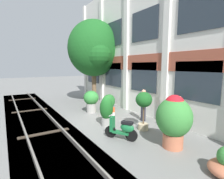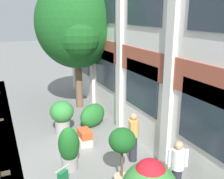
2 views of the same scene
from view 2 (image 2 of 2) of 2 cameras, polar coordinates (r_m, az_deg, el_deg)
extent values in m
plane|color=slate|center=(9.17, -9.12, -14.83)|extent=(80.00, 80.00, 0.00)
cube|color=silver|center=(9.03, 8.22, 12.83)|extent=(16.38, 0.50, 8.37)
cube|color=#9E4C38|center=(9.02, 6.48, 5.94)|extent=(16.38, 0.06, 0.90)
cube|color=silver|center=(16.45, -8.56, 14.37)|extent=(0.36, 0.16, 8.37)
cube|color=silver|center=(13.33, -4.58, 14.05)|extent=(0.36, 0.16, 8.37)
cube|color=silver|center=(10.31, 1.75, 13.41)|extent=(0.36, 0.16, 8.37)
cube|color=silver|center=(7.50, 12.95, 11.89)|extent=(0.36, 0.16, 8.37)
cube|color=#28333D|center=(15.09, -6.42, 6.89)|extent=(2.10, 0.04, 1.70)
cube|color=#28333D|center=(12.06, -1.60, 4.58)|extent=(2.10, 0.04, 1.70)
cube|color=#28333D|center=(9.20, 6.26, 0.73)|extent=(2.10, 0.04, 1.70)
cube|color=#28333D|center=(6.74, 20.45, -6.20)|extent=(2.10, 0.04, 1.70)
cube|color=#28333D|center=(14.89, -6.79, 17.96)|extent=(2.10, 0.04, 1.70)
cube|color=#28333D|center=(11.81, -1.72, 18.49)|extent=(2.10, 0.04, 1.70)
cylinder|color=brown|center=(13.33, -7.26, 2.41)|extent=(0.35, 0.35, 3.05)
ellipsoid|color=#19561E|center=(12.95, -7.70, 14.09)|extent=(3.93, 3.93, 4.29)
sphere|color=#19561E|center=(13.97, -8.02, 12.48)|extent=(2.16, 2.16, 2.16)
sphere|color=#19561E|center=(11.98, -7.18, 11.87)|extent=(2.16, 2.16, 2.16)
cylinder|color=brown|center=(7.52, 2.18, -15.24)|extent=(0.07, 0.07, 0.98)
ellipsoid|color=#19561E|center=(7.21, 2.24, -10.99)|extent=(0.74, 0.74, 0.69)
sphere|color=red|center=(5.61, 8.32, -17.98)|extent=(0.69, 0.69, 0.69)
cube|color=beige|center=(10.04, -5.87, -10.90)|extent=(0.81, 0.56, 0.26)
cube|color=#E04C23|center=(9.92, -5.91, -9.53)|extent=(0.68, 0.41, 0.28)
cylinder|color=gray|center=(10.88, -10.68, -7.94)|extent=(0.60, 0.60, 0.58)
ellipsoid|color=#2D7A33|center=(10.63, -10.86, -4.74)|extent=(0.94, 0.94, 0.86)
cylinder|color=gray|center=(8.61, -9.17, -15.54)|extent=(0.50, 0.50, 0.40)
ellipsoid|color=#19561E|center=(8.28, -9.38, -11.65)|extent=(0.65, 0.65, 1.09)
sphere|color=red|center=(8.12, -9.49, -9.45)|extent=(0.36, 0.36, 0.36)
cylinder|color=#B7B7BF|center=(6.98, -10.85, -16.54)|extent=(0.29, 0.44, 0.03)
cylinder|color=silver|center=(7.12, 14.15, -14.43)|extent=(0.34, 0.34, 0.54)
sphere|color=tan|center=(6.94, 14.37, -11.72)|extent=(0.22, 0.22, 0.22)
cylinder|color=silver|center=(7.06, 12.38, -14.35)|extent=(0.09, 0.09, 0.49)
cylinder|color=silver|center=(7.16, 15.92, -14.13)|extent=(0.09, 0.09, 0.49)
cylinder|color=#282833|center=(8.82, 4.61, -12.66)|extent=(0.26, 0.26, 0.89)
cylinder|color=tan|center=(8.49, 4.72, -8.36)|extent=(0.34, 0.34, 0.57)
sphere|color=tan|center=(8.33, 4.78, -5.89)|extent=(0.22, 0.22, 0.22)
cylinder|color=tan|center=(8.67, 5.15, -7.61)|extent=(0.09, 0.09, 0.51)
cylinder|color=tan|center=(8.29, 4.28, -8.78)|extent=(0.09, 0.09, 0.51)
ellipsoid|color=#236B28|center=(11.30, -4.23, -5.58)|extent=(1.24, 1.51, 0.99)
camera|label=1|loc=(3.03, -101.08, -41.84)|focal=28.00mm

